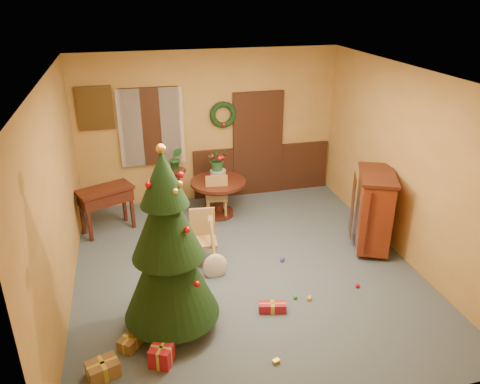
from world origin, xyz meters
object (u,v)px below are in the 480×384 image
object	(u,v)px
sideboard	(374,209)
chair_near	(203,236)
christmas_tree	(168,248)
writing_desk	(106,199)
dining_table	(218,191)

from	to	relation	value
sideboard	chair_near	bearing A→B (deg)	176.22
christmas_tree	sideboard	size ratio (longest dim) A/B	1.87
christmas_tree	sideboard	world-z (taller)	christmas_tree
chair_near	sideboard	bearing A→B (deg)	-3.78
christmas_tree	writing_desk	distance (m)	2.95
christmas_tree	sideboard	distance (m)	3.59
dining_table	sideboard	bearing A→B (deg)	-38.23
christmas_tree	writing_desk	bearing A→B (deg)	106.09
dining_table	writing_desk	bearing A→B (deg)	-176.51
writing_desk	dining_table	bearing A→B (deg)	3.49
sideboard	writing_desk	bearing A→B (deg)	159.03
dining_table	christmas_tree	bearing A→B (deg)	-112.06
christmas_tree	sideboard	bearing A→B (deg)	19.55
writing_desk	sideboard	size ratio (longest dim) A/B	0.79
dining_table	chair_near	bearing A→B (deg)	-109.61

